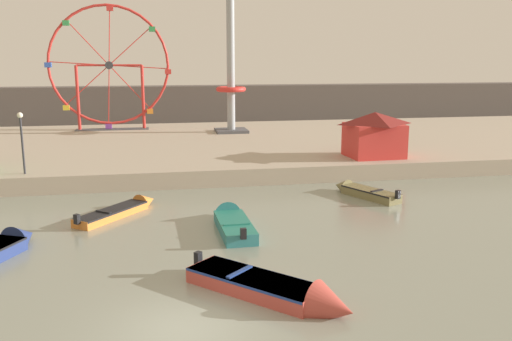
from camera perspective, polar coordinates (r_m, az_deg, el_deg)
The scene contains 11 objects.
ground_plane at distance 16.20m, azimuth -7.58°, elevation -16.11°, with size 240.00×240.00×0.00m, color gray.
quay_promenade at distance 44.16m, azimuth -9.81°, elevation 2.36°, with size 110.00×24.66×1.04m, color tan.
distant_town_skyline at distance 64.29m, azimuth -10.23°, elevation 6.73°, with size 140.00×3.00×4.40m, color #564C47.
motorboat_teal_painted at distance 24.86m, azimuth -2.58°, elevation -5.29°, with size 1.43×5.18×1.27m.
motorboat_olive_wood at distance 30.90m, azimuth 10.97°, elevation -2.13°, with size 2.79×4.51×1.06m.
motorboat_faded_red at distance 17.66m, azimuth 2.71°, elevation -12.54°, with size 5.10×5.28×1.41m.
motorboat_orange_hull at distance 27.75m, azimuth -13.64°, elevation -3.92°, with size 4.08×4.77×1.02m.
ferris_wheel_red_frame at distance 51.91m, azimuth -15.08°, elevation 10.34°, with size 11.05×1.20×11.23m.
drop_tower_steel_tower at distance 48.63m, azimuth -2.65°, elevation 9.83°, with size 2.80×2.80×12.98m.
carnival_booth_red_striped at distance 37.23m, azimuth 12.25°, elevation 3.79°, with size 3.89×3.39×2.99m.
promenade_lamp_near at distance 33.48m, azimuth -23.30°, elevation 3.59°, with size 0.32×0.32×3.52m.
Camera 1 is at (-0.63, -14.33, 7.52)m, focal length 38.29 mm.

